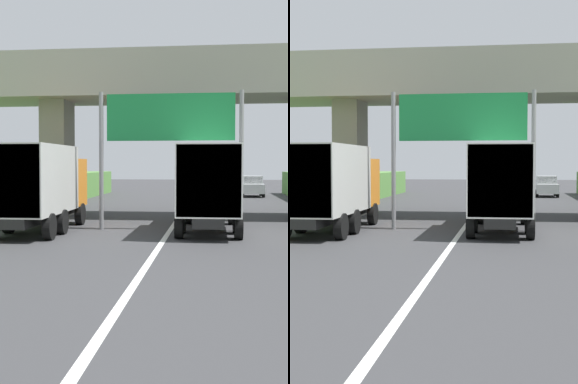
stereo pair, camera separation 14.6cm
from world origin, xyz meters
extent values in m
cube|color=white|center=(0.00, 25.57, 0.00)|extent=(0.20, 91.15, 0.01)
cube|color=gray|center=(0.00, 31.97, 6.51)|extent=(40.00, 4.80, 1.10)
cube|color=gray|center=(0.00, 29.75, 7.61)|extent=(40.00, 0.36, 1.10)
cube|color=gray|center=(0.00, 34.19, 7.61)|extent=(40.00, 0.36, 1.10)
cube|color=gray|center=(-6.35, 31.97, 2.98)|extent=(1.30, 2.20, 5.96)
cylinder|color=slate|center=(-2.85, 26.18, 2.83)|extent=(0.18, 0.18, 5.66)
cylinder|color=slate|center=(2.85, 26.18, 2.83)|extent=(0.18, 0.18, 5.66)
cube|color=#167238|center=(0.00, 26.18, 4.61)|extent=(5.20, 0.12, 1.90)
cube|color=white|center=(0.00, 26.17, 4.61)|extent=(4.89, 0.01, 1.67)
cube|color=black|center=(-5.11, 25.20, 0.66)|extent=(1.10, 7.30, 0.36)
cube|color=orange|center=(-5.11, 27.80, 1.89)|extent=(2.10, 2.10, 2.10)
cube|color=#2D3842|center=(-5.11, 28.82, 2.19)|extent=(1.89, 0.06, 0.90)
cube|color=#B7B7B2|center=(-5.11, 24.15, 2.14)|extent=(2.30, 5.20, 2.60)
cube|color=gray|center=(-5.11, 21.57, 2.14)|extent=(2.21, 0.04, 2.50)
cylinder|color=black|center=(-6.08, 27.80, 0.48)|extent=(0.30, 0.96, 0.96)
cylinder|color=black|center=(-4.14, 27.80, 0.48)|extent=(0.30, 0.96, 0.96)
cylinder|color=black|center=(-4.04, 22.72, 0.48)|extent=(0.30, 0.96, 0.96)
cylinder|color=black|center=(-6.18, 24.41, 0.48)|extent=(0.30, 0.96, 0.96)
cylinder|color=black|center=(-4.04, 24.41, 0.48)|extent=(0.30, 0.96, 0.96)
cube|color=black|center=(1.59, 26.19, 0.66)|extent=(1.10, 7.30, 0.36)
cube|color=black|center=(1.59, 28.79, 1.89)|extent=(2.10, 2.10, 2.10)
cube|color=#2D3842|center=(1.59, 29.81, 2.19)|extent=(1.89, 0.06, 0.90)
cube|color=silver|center=(1.59, 25.14, 2.14)|extent=(2.30, 5.20, 2.60)
cube|color=#A8A8A4|center=(1.59, 22.56, 2.14)|extent=(2.21, 0.04, 2.50)
cylinder|color=black|center=(0.62, 28.79, 0.48)|extent=(0.30, 0.96, 0.96)
cylinder|color=black|center=(2.56, 28.79, 0.48)|extent=(0.30, 0.96, 0.96)
cylinder|color=black|center=(0.52, 23.71, 0.48)|extent=(0.30, 0.96, 0.96)
cylinder|color=black|center=(2.66, 23.71, 0.48)|extent=(0.30, 0.96, 0.96)
cylinder|color=black|center=(0.52, 25.40, 0.48)|extent=(0.30, 0.96, 0.96)
cylinder|color=black|center=(2.66, 25.40, 0.48)|extent=(0.30, 0.96, 0.96)
cube|color=#B2B5B7|center=(4.91, 50.59, 0.70)|extent=(1.76, 4.10, 0.76)
cube|color=#B2B5B7|center=(4.91, 50.44, 1.40)|extent=(1.56, 1.90, 0.64)
cube|color=#2D3842|center=(4.91, 49.52, 1.40)|extent=(1.44, 0.06, 0.54)
cylinder|color=black|center=(4.09, 51.86, 0.32)|extent=(0.22, 0.64, 0.64)
cylinder|color=black|center=(5.73, 51.86, 0.32)|extent=(0.22, 0.64, 0.64)
cylinder|color=black|center=(4.09, 49.32, 0.32)|extent=(0.22, 0.64, 0.64)
cylinder|color=black|center=(5.73, 49.32, 0.32)|extent=(0.22, 0.64, 0.64)
cylinder|color=orange|center=(-6.55, 26.04, 0.45)|extent=(0.56, 0.56, 0.90)
cylinder|color=white|center=(-6.55, 26.04, 0.52)|extent=(0.57, 0.57, 0.12)
cylinder|color=orange|center=(-6.74, 30.52, 0.45)|extent=(0.56, 0.56, 0.90)
cylinder|color=white|center=(-6.74, 30.52, 0.52)|extent=(0.57, 0.57, 0.12)
camera|label=1|loc=(1.78, 3.35, 2.72)|focal=52.65mm
camera|label=2|loc=(1.92, 3.37, 2.72)|focal=52.65mm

